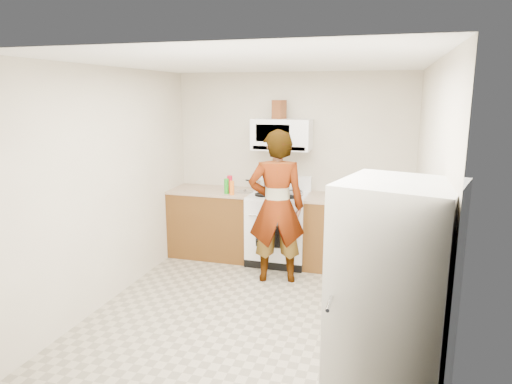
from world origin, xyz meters
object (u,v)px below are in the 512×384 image
(gas_range, at_px, (279,227))
(person, at_px, (277,207))
(saucepan, at_px, (265,184))
(kettle, at_px, (348,190))
(microwave, at_px, (282,134))
(fridge, at_px, (393,311))

(gas_range, relative_size, person, 0.62)
(saucepan, bearing_deg, kettle, -0.45)
(microwave, height_order, person, microwave)
(gas_range, height_order, person, person)
(fridge, distance_m, kettle, 3.04)
(person, bearing_deg, gas_range, -94.44)
(microwave, xyz_separation_m, fridge, (1.43, -2.98, -0.85))
(kettle, bearing_deg, person, -121.87)
(fridge, relative_size, saucepan, 6.93)
(person, height_order, fridge, person)
(fridge, height_order, saucepan, fridge)
(microwave, xyz_separation_m, saucepan, (-0.23, 0.01, -0.68))
(microwave, height_order, saucepan, microwave)
(kettle, height_order, saucepan, kettle)
(gas_range, xyz_separation_m, kettle, (0.88, 0.13, 0.53))
(gas_range, distance_m, saucepan, 0.60)
(gas_range, distance_m, person, 0.76)
(person, bearing_deg, kettle, -150.68)
(microwave, distance_m, fridge, 3.41)
(gas_range, height_order, kettle, gas_range)
(gas_range, relative_size, saucepan, 4.60)
(gas_range, xyz_separation_m, person, (0.11, -0.62, 0.43))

